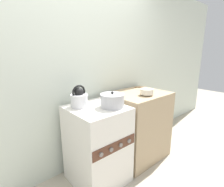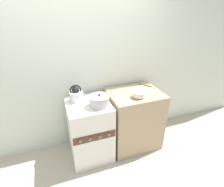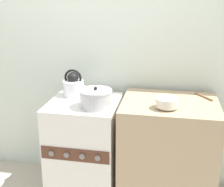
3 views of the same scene
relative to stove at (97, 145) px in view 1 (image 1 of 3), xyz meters
name	(u,v)px [view 1 (image 1 of 3)]	position (x,y,z in m)	size (l,w,h in m)	color
wall_back	(76,72)	(0.00, 0.41, 0.80)	(7.00, 0.06, 2.50)	silver
stove	(97,145)	(0.00, 0.00, 0.00)	(0.59, 0.63, 0.90)	silver
counter	(138,125)	(0.72, 0.02, 0.02)	(0.78, 0.64, 0.94)	tan
kettle	(79,98)	(-0.13, 0.13, 0.54)	(0.22, 0.18, 0.24)	silver
cooking_pot	(112,100)	(0.13, -0.11, 0.52)	(0.26, 0.26, 0.17)	#B2B2B7
enamel_bowl	(147,92)	(0.69, -0.13, 0.54)	(0.17, 0.17, 0.08)	beige
wooden_spoon	(141,87)	(0.98, 0.20, 0.50)	(0.15, 0.20, 0.02)	olive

